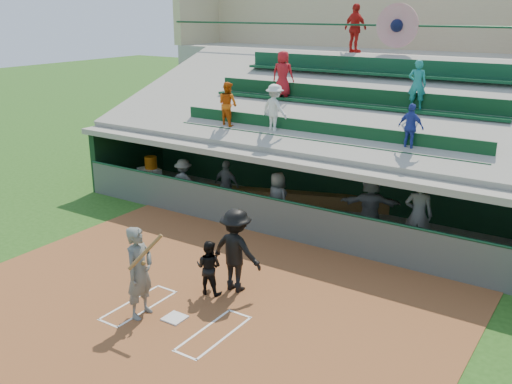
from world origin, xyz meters
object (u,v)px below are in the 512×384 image
Objects in this scene: home_plate at (175,318)px; white_table at (150,178)px; batter_at_plate at (140,272)px; water_cooler at (151,163)px; catcher at (209,267)px.

home_plate is 0.55× the size of white_table.
batter_at_plate reaches higher than home_plate.
white_table is at bearing 136.39° from home_plate.
water_cooler reaches higher than home_plate.
white_table is at bearing -48.61° from catcher.
catcher is at bearing -38.08° from water_cooler.
batter_at_plate is 2.54× the size of white_table.
home_plate is 9.37m from white_table.
white_table is (-6.68, 5.15, -0.27)m from catcher.
white_table is (-6.11, 6.71, -0.63)m from batter_at_plate.
catcher is 8.42m from water_cooler.
catcher is 2.91× the size of water_cooler.
catcher reaches higher than white_table.
batter_at_plate reaches higher than water_cooler.
batter_at_plate is at bearing -30.46° from white_table.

